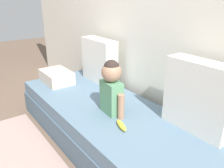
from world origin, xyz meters
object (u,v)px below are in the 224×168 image
at_px(couch, 110,127).
at_px(throw_pillow_left, 99,61).
at_px(toddler, 112,86).
at_px(folded_blanket, 57,77).
at_px(banana, 121,125).
at_px(throw_pillow_right, 198,97).

relative_size(couch, throw_pillow_left, 4.70).
xyz_separation_m(throw_pillow_left, toddler, (0.72, -0.35, 0.00)).
distance_m(couch, folded_blanket, 0.95).
bearing_deg(banana, toddler, 160.60).
bearing_deg(banana, couch, 159.57).
relative_size(banana, folded_blanket, 0.42).
height_order(couch, folded_blanket, folded_blanket).
height_order(banana, folded_blanket, folded_blanket).
bearing_deg(couch, throw_pillow_left, 153.61).
relative_size(couch, throw_pillow_right, 4.42).
bearing_deg(banana, folded_blanket, 179.61).
relative_size(toddler, folded_blanket, 1.19).
bearing_deg(toddler, folded_blanket, -175.43).
xyz_separation_m(banana, folded_blanket, (-1.21, 0.01, 0.05)).
distance_m(couch, toddler, 0.44).
height_order(couch, toddler, toddler).
distance_m(couch, throw_pillow_left, 0.85).
distance_m(throw_pillow_left, throw_pillow_right, 1.31).
bearing_deg(throw_pillow_left, toddler, -26.21).
bearing_deg(toddler, throw_pillow_left, 153.79).
bearing_deg(folded_blanket, throw_pillow_left, 59.42).
height_order(throw_pillow_right, toddler, throw_pillow_right).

